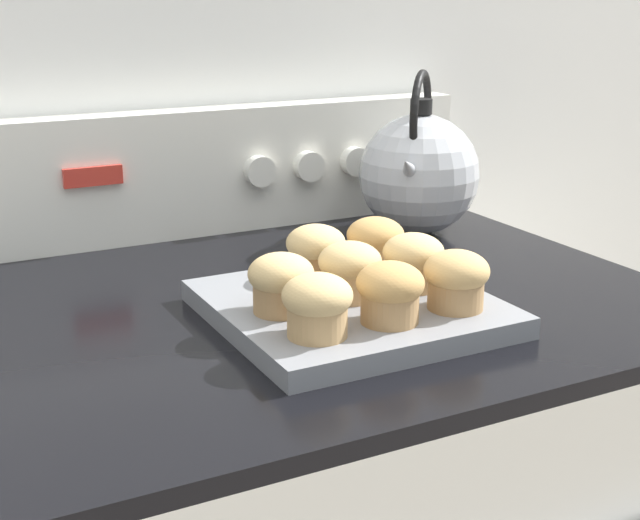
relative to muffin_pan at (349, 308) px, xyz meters
The scene contains 11 objects.
control_panel 0.40m from the muffin_pan, 89.49° to the left, with size 0.75×0.07×0.17m.
muffin_pan is the anchor object (origin of this frame).
muffin_r0_c0 0.12m from the muffin_pan, 135.19° to the right, with size 0.07×0.07×0.06m.
muffin_r0_c1 0.09m from the muffin_pan, 91.06° to the right, with size 0.07×0.07×0.06m.
muffin_r0_c2 0.12m from the muffin_pan, 43.05° to the right, with size 0.07×0.07×0.06m.
muffin_r1_c0 0.09m from the muffin_pan, behind, with size 0.07×0.07×0.06m.
muffin_r1_c1 0.04m from the muffin_pan, 97.17° to the left, with size 0.07×0.07×0.06m.
muffin_r1_c2 0.09m from the muffin_pan, ahead, with size 0.07×0.07×0.06m.
muffin_r2_c1 0.09m from the muffin_pan, 88.75° to the left, with size 0.07×0.07×0.06m.
muffin_r2_c2 0.11m from the muffin_pan, 44.98° to the left, with size 0.07×0.07×0.06m.
tea_kettle 0.36m from the muffin_pan, 45.11° to the left, with size 0.18×0.18×0.22m.
Camera 1 is at (-0.42, -0.50, 1.22)m, focal length 50.00 mm.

